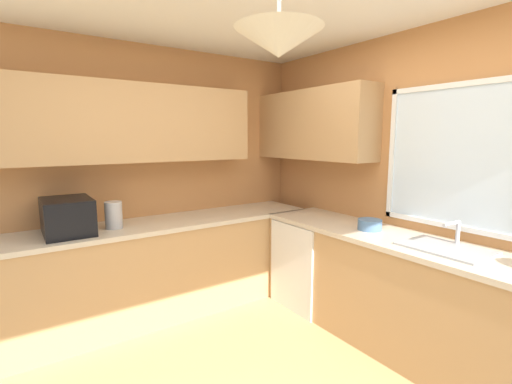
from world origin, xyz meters
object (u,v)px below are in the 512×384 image
Objects in this scene: kettle at (114,215)px; sink_assembly at (446,247)px; microwave at (67,216)px; bowl at (370,225)px; dishwasher at (313,262)px.

sink_assembly is at bearing 42.64° from kettle.
microwave is 0.35m from kettle.
bowl is (1.31, 2.12, -0.10)m from microwave.
microwave is at bearing -93.26° from kettle.
bowl is at bearing 54.03° from kettle.
bowl reaches higher than dishwasher.
microwave is 2.89m from sink_assembly.
microwave is (-0.66, -2.09, 0.62)m from dishwasher.
microwave is at bearing -132.50° from sink_assembly.
sink_assembly reaches higher than bowl.
microwave is at bearing -121.59° from bowl.
bowl is (-0.65, -0.01, 0.03)m from sink_assembly.
sink_assembly is at bearing 47.50° from microwave.
kettle reaches higher than sink_assembly.
microwave reaches higher than kettle.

